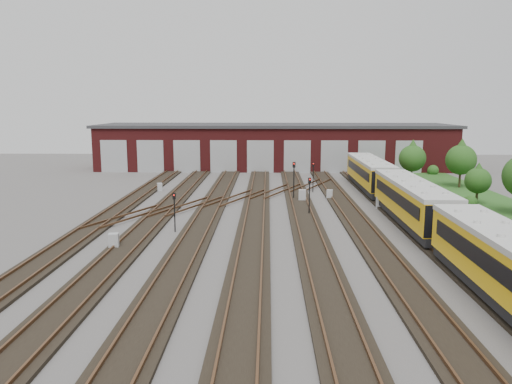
{
  "coord_description": "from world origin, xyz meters",
  "views": [
    {
      "loc": [
        -0.95,
        -33.43,
        9.09
      ],
      "look_at": [
        -1.94,
        7.19,
        2.0
      ],
      "focal_mm": 35.0,
      "sensor_mm": 36.0,
      "label": 1
    }
  ],
  "objects": [
    {
      "name": "signal_mast_0",
      "position": [
        -7.69,
        1.61,
        1.83
      ],
      "size": [
        0.23,
        0.22,
        2.87
      ],
      "rotation": [
        0.0,
        0.0,
        0.05
      ],
      "color": "black",
      "rests_on": "ground"
    },
    {
      "name": "relay_cabinet_2",
      "position": [
        2.33,
        13.42,
        0.57
      ],
      "size": [
        0.73,
        0.63,
        1.15
      ],
      "primitive_type": "cube",
      "rotation": [
        0.0,
        0.0,
        -0.08
      ],
      "color": "#9A9D9F",
      "rests_on": "ground"
    },
    {
      "name": "relay_cabinet_1",
      "position": [
        -12.55,
        19.05,
        0.43
      ],
      "size": [
        0.61,
        0.54,
        0.87
      ],
      "primitive_type": "cube",
      "rotation": [
        0.0,
        0.0,
        0.24
      ],
      "color": "#9A9D9F",
      "rests_on": "ground"
    },
    {
      "name": "signal_mast_3",
      "position": [
        2.5,
        7.39,
        2.02
      ],
      "size": [
        0.26,
        0.24,
        3.19
      ],
      "rotation": [
        0.0,
        0.0,
        0.17
      ],
      "color": "black",
      "rests_on": "ground"
    },
    {
      "name": "ground",
      "position": [
        0.0,
        0.0,
        0.0
      ],
      "size": [
        120.0,
        120.0,
        0.0
      ],
      "primitive_type": "plane",
      "color": "#403D3C",
      "rests_on": "ground"
    },
    {
      "name": "bush_1",
      "position": [
        17.36,
        11.21,
        0.62
      ],
      "size": [
        1.24,
        1.24,
        1.24
      ],
      "primitive_type": "sphere",
      "color": "#1A4313",
      "rests_on": "ground"
    },
    {
      "name": "tree_0",
      "position": [
        16.0,
        25.29,
        3.31
      ],
      "size": [
        3.11,
        3.11,
        5.15
      ],
      "color": "#332817",
      "rests_on": "ground"
    },
    {
      "name": "tree_1",
      "position": [
        20.39,
        21.96,
        3.53
      ],
      "size": [
        3.32,
        3.32,
        5.5
      ],
      "color": "#332817",
      "rests_on": "ground"
    },
    {
      "name": "relay_cabinet_3",
      "position": [
        9.05,
        10.46,
        0.52
      ],
      "size": [
        0.78,
        0.72,
        1.03
      ],
      "primitive_type": "cube",
      "rotation": [
        0.0,
        0.0,
        -0.41
      ],
      "color": "#9A9D9F",
      "rests_on": "ground"
    },
    {
      "name": "metro_train",
      "position": [
        10.0,
        4.07,
        1.89
      ],
      "size": [
        2.78,
        46.78,
        3.05
      ],
      "rotation": [
        0.0,
        0.0,
        -0.01
      ],
      "color": "black",
      "rests_on": "ground"
    },
    {
      "name": "signal_mast_2",
      "position": [
        3.81,
        18.67,
        2.02
      ],
      "size": [
        0.25,
        0.24,
        3.18
      ],
      "rotation": [
        0.0,
        0.0,
        -0.14
      ],
      "color": "black",
      "rests_on": "ground"
    },
    {
      "name": "relay_cabinet_0",
      "position": [
        -10.78,
        -2.86,
        0.52
      ],
      "size": [
        0.7,
        0.61,
        1.03
      ],
      "primitive_type": "cube",
      "rotation": [
        0.0,
        0.0,
        0.16
      ],
      "color": "#9A9D9F",
      "rests_on": "ground"
    },
    {
      "name": "relay_cabinet_4",
      "position": [
        5.09,
        14.7,
        0.47
      ],
      "size": [
        0.65,
        0.58,
        0.94
      ],
      "primitive_type": "cube",
      "rotation": [
        0.0,
        0.0,
        -0.21
      ],
      "color": "#9A9D9F",
      "rests_on": "ground"
    },
    {
      "name": "maintenance_shed",
      "position": [
        -0.01,
        39.97,
        3.2
      ],
      "size": [
        51.0,
        12.5,
        6.35
      ],
      "color": "#511415",
      "rests_on": "ground"
    },
    {
      "name": "grass_verge",
      "position": [
        19.0,
        10.0,
        0.03
      ],
      "size": [
        8.0,
        55.0,
        0.05
      ],
      "primitive_type": "cube",
      "color": "#214F1A",
      "rests_on": "ground"
    },
    {
      "name": "signal_mast_1",
      "position": [
        1.57,
        14.54,
        2.33
      ],
      "size": [
        0.29,
        0.27,
        3.68
      ],
      "rotation": [
        0.0,
        0.0,
        -0.1
      ],
      "color": "black",
      "rests_on": "ground"
    },
    {
      "name": "bush_2",
      "position": [
        21.0,
        32.88,
        0.74
      ],
      "size": [
        1.47,
        1.47,
        1.47
      ],
      "primitive_type": "sphere",
      "color": "#1A4313",
      "rests_on": "ground"
    },
    {
      "name": "tree_3",
      "position": [
        18.4,
        12.43,
        2.52
      ],
      "size": [
        2.37,
        2.37,
        3.93
      ],
      "color": "#332817",
      "rests_on": "ground"
    },
    {
      "name": "track_network",
      "position": [
        -0.17,
        0.59,
        0.11
      ],
      "size": [
        30.4,
        70.0,
        0.33
      ],
      "color": "black",
      "rests_on": "ground"
    }
  ]
}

